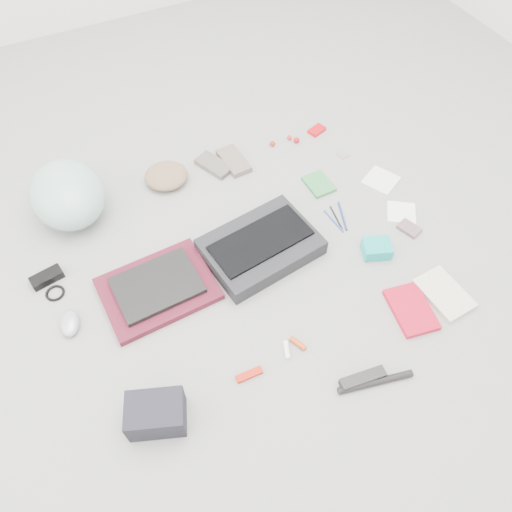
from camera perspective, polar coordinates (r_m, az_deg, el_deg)
name	(u,v)px	position (r m, az deg, el deg)	size (l,w,h in m)	color
ground_plane	(256,263)	(1.95, 0.00, -0.86)	(4.00, 4.00, 0.00)	gray
messenger_bag	(261,247)	(1.96, 0.54, 1.08)	(0.43, 0.30, 0.07)	#222226
bag_flap	(261,240)	(1.92, 0.54, 1.81)	(0.39, 0.18, 0.01)	black
laptop_sleeve	(158,289)	(1.91, -11.14, -3.70)	(0.41, 0.31, 0.03)	#571424
laptop	(157,285)	(1.89, -11.25, -3.31)	(0.31, 0.22, 0.02)	black
bike_helmet	(67,194)	(2.17, -20.76, 6.64)	(0.29, 0.37, 0.22)	#9DC7C3
beanie	(166,176)	(2.25, -10.23, 9.01)	(0.19, 0.18, 0.07)	#87694E
mitten_left	(214,165)	(2.30, -4.83, 10.30)	(0.09, 0.17, 0.03)	#605951
mitten_right	(234,161)	(2.31, -2.56, 10.81)	(0.09, 0.18, 0.03)	#766459
power_brick	(47,277)	(2.05, -22.79, -2.27)	(0.12, 0.05, 0.03)	black
cable_coil	(55,293)	(2.02, -21.98, -3.95)	(0.07, 0.07, 0.01)	black
mouse	(70,323)	(1.91, -20.51, -7.18)	(0.07, 0.11, 0.04)	#A1A4B4
camera_bag	(156,414)	(1.65, -11.36, -17.28)	(0.18, 0.12, 0.12)	black
multitool	(249,375)	(1.72, -0.78, -13.40)	(0.09, 0.03, 0.01)	#B51605
toiletry_tube_white	(287,350)	(1.76, 3.53, -10.66)	(0.02, 0.02, 0.06)	white
toiletry_tube_orange	(298,343)	(1.77, 4.79, -9.91)	(0.02, 0.02, 0.07)	#CB4010
u_lock	(363,379)	(1.74, 12.08, -13.54)	(0.16, 0.04, 0.03)	black
bike_pump	(375,382)	(1.75, 13.49, -13.83)	(0.02, 0.02, 0.26)	black
book_red	(411,309)	(1.91, 17.31, -5.86)	(0.13, 0.20, 0.02)	red
book_white	(444,294)	(1.99, 20.69, -4.04)	(0.14, 0.21, 0.02)	beige
notepad	(319,184)	(2.23, 7.17, 8.16)	(0.10, 0.14, 0.02)	#317C40
pen_blue	(334,221)	(2.10, 8.89, 3.96)	(0.01, 0.01, 0.14)	#2B489E
pen_black	(336,218)	(2.12, 9.15, 4.35)	(0.01, 0.01, 0.13)	black
pen_navy	(342,216)	(2.13, 9.86, 4.53)	(0.01, 0.01, 0.15)	navy
accordion_wallet	(377,249)	(2.02, 13.62, 0.83)	(0.11, 0.09, 0.05)	#11B0A9
card_deck	(409,229)	(2.14, 17.10, 3.02)	(0.06, 0.09, 0.02)	#755865
napkin_top	(381,180)	(2.31, 14.08, 8.40)	(0.13, 0.13, 0.01)	white
napkin_bottom	(401,213)	(2.20, 16.28, 4.79)	(0.12, 0.12, 0.01)	white
lollipop_a	(272,144)	(2.40, 1.89, 12.72)	(0.02, 0.02, 0.02)	#A6270C
lollipop_b	(289,138)	(2.44, 3.83, 13.35)	(0.02, 0.02, 0.02)	red
lollipop_c	(296,140)	(2.42, 4.65, 13.07)	(0.03, 0.03, 0.03)	red
altoids_tin	(317,130)	(2.50, 6.96, 14.08)	(0.08, 0.05, 0.02)	red
stamp_sheet	(343,154)	(2.39, 9.89, 11.36)	(0.04, 0.05, 0.00)	#9F8191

